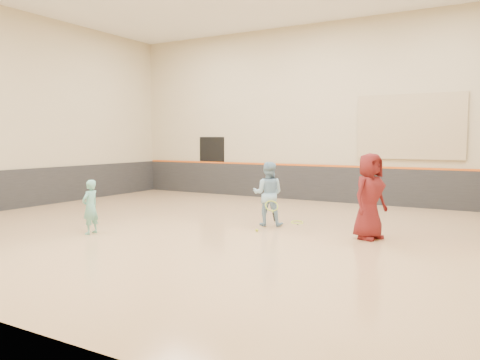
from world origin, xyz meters
The scene contains 14 objects.
room centered at (0.00, 0.00, 0.81)m, with size 15.04×12.04×6.22m.
wainscot_back centered at (0.00, 5.97, 0.60)m, with size 14.90×0.04×1.20m, color #232326.
wainscot_left centered at (-7.47, 0.00, 0.60)m, with size 0.04×11.90×1.20m, color #232326.
accent_stripe centered at (0.00, 5.96, 1.22)m, with size 14.90×0.03×0.06m, color #D85914.
acoustic_panel centered at (2.80, 5.95, 2.50)m, with size 3.20×0.08×2.00m, color tan.
doorway centered at (-4.50, 5.98, 1.10)m, with size 1.10×0.05×2.20m, color black.
girl centered at (-2.58, -1.88, 0.61)m, with size 0.44×0.29×1.22m, color #6EBFB0.
instructor centered at (0.39, 1.03, 0.78)m, with size 0.76×0.59×1.57m, color #91C0E0.
young_man centered at (2.96, 0.70, 0.91)m, with size 0.89×0.58×1.82m, color maroon.
held_racket centered at (0.69, 0.63, 0.55)m, with size 0.51×0.51×0.53m, color #AFD22E, non-canonical shape.
spare_racket centered at (0.89, 1.70, 0.05)m, with size 0.70×0.70×0.10m, color #C0EA33, non-canonical shape.
ball_under_racket centered at (0.53, 0.18, 0.03)m, with size 0.07×0.07×0.07m, color #C5D832.
ball_in_hand centered at (3.05, 0.52, 1.17)m, with size 0.07×0.07×0.07m, color #B8C82E.
ball_beside_spare centered at (-0.29, 2.17, 0.03)m, with size 0.07×0.07×0.07m, color gold.
Camera 1 is at (5.46, -9.17, 2.12)m, focal length 35.00 mm.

